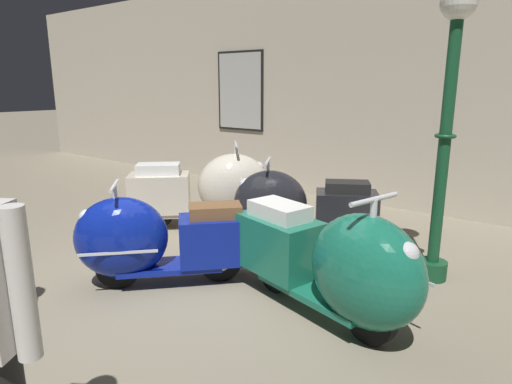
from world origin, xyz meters
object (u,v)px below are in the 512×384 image
object	(u,v)px
scooter_0	(211,189)
scooter_3	(335,264)
scooter_2	(293,207)
lamppost	(447,116)
scooter_1	(151,240)

from	to	relation	value
scooter_0	scooter_3	xyz separation A→B (m)	(2.47, -1.25, -0.01)
scooter_0	scooter_3	world-z (taller)	scooter_0
scooter_0	scooter_2	size ratio (longest dim) A/B	1.02
scooter_3	lamppost	world-z (taller)	lamppost
scooter_0	scooter_1	bearing A→B (deg)	-107.42
scooter_0	scooter_1	world-z (taller)	scooter_0
scooter_3	scooter_2	bearing A→B (deg)	147.83
scooter_0	lamppost	xyz separation A→B (m)	(2.85, 0.09, 1.07)
scooter_2	lamppost	distance (m)	1.96
scooter_0	scooter_2	distance (m)	1.24
scooter_2	scooter_3	xyz separation A→B (m)	(1.23, -1.32, 0.04)
scooter_2	scooter_3	distance (m)	1.80
scooter_0	lamppost	bearing A→B (deg)	-40.84
scooter_1	lamppost	distance (m)	2.94
scooter_1	scooter_2	xyz separation A→B (m)	(0.45, 1.74, 0.01)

